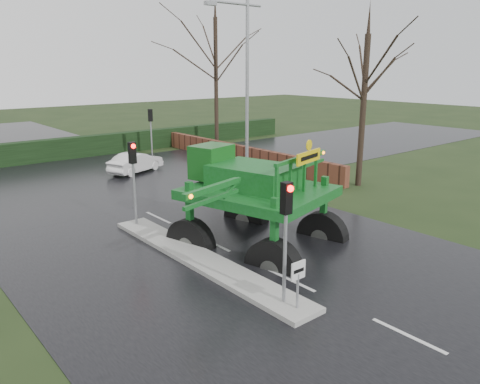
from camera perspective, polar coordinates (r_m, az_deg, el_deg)
ground at (r=14.74m, az=6.17°, el=-10.70°), size 140.00×140.00×0.00m
road_main at (r=22.36m, az=-12.50°, el=-1.87°), size 14.00×80.00×0.02m
road_cross at (r=27.67m, az=-18.28°, el=0.97°), size 80.00×12.00×0.02m
median_island at (r=16.02m, az=-4.92°, el=-8.14°), size 1.20×10.00×0.16m
hedge_row at (r=34.97m, az=-23.31°, el=4.57°), size 44.00×0.90×1.50m
brick_wall at (r=32.73m, az=-1.06°, el=4.89°), size 0.40×20.00×1.20m
keep_left_sign at (r=12.50m, az=7.09°, el=-10.28°), size 0.50×0.07×1.35m
traffic_signal_near at (r=12.25m, az=5.64°, el=-3.05°), size 0.26×0.33×3.52m
traffic_signal_mid at (r=18.99m, az=-12.90°, el=3.16°), size 0.26×0.33×3.52m
traffic_signal_far at (r=33.54m, az=-10.85°, el=8.31°), size 0.26×0.33×3.52m
street_light_right at (r=27.66m, az=0.39°, el=14.26°), size 3.85×0.30×10.00m
tree_right_near at (r=26.03m, az=14.93°, el=11.96°), size 5.60×5.60×9.64m
tree_right_far at (r=37.70m, az=-2.97°, el=15.23°), size 7.00×7.00×12.05m
crop_sprayer at (r=14.82m, az=3.52°, el=-0.64°), size 8.74×6.47×5.02m
white_sedan at (r=29.76m, az=-12.51°, el=2.32°), size 4.02×2.62×1.25m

